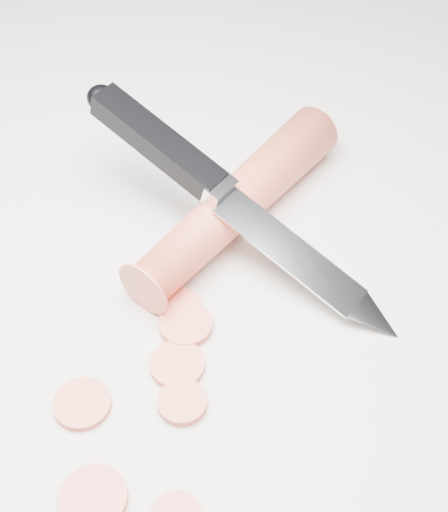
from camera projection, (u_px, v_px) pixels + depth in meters
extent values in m
plane|color=silver|center=(167.00, 341.00, 0.49)|extent=(2.40, 2.40, 0.00)
cylinder|color=#E15136|center=(238.00, 201.00, 0.55)|extent=(0.19, 0.18, 0.04)
cylinder|color=#F46853|center=(82.00, 404.00, 0.45)|extent=(0.04, 0.04, 0.01)
cylinder|color=#F46853|center=(94.00, 498.00, 0.41)|extent=(0.04, 0.04, 0.01)
cylinder|color=#F46853|center=(186.00, 325.00, 0.49)|extent=(0.04, 0.04, 0.01)
cylinder|color=#F46853|center=(177.00, 365.00, 0.47)|extent=(0.04, 0.04, 0.01)
cylinder|color=#F46853|center=(180.00, 307.00, 0.50)|extent=(0.03, 0.03, 0.01)
cylinder|color=#F46853|center=(182.00, 402.00, 0.45)|extent=(0.03, 0.03, 0.01)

